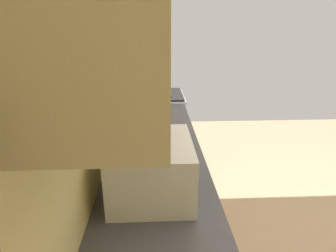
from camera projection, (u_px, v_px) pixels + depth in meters
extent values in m
plane|color=tan|center=(331.00, 249.00, 2.24)|extent=(6.22, 6.22, 0.00)
cube|color=#E4CD81|center=(97.00, 94.00, 1.71)|extent=(4.01, 0.12, 2.58)
cube|color=beige|center=(157.00, 245.00, 1.69)|extent=(3.13, 0.59, 0.88)
cube|color=#4A4B52|center=(156.00, 181.00, 1.53)|extent=(3.16, 0.62, 0.02)
cube|color=#332819|center=(200.00, 219.00, 1.91)|extent=(0.01, 0.01, 0.81)
cube|color=#332819|center=(192.00, 184.00, 2.33)|extent=(0.01, 0.01, 0.81)
cube|color=#332819|center=(186.00, 159.00, 2.75)|extent=(0.01, 0.01, 0.81)
cube|color=beige|center=(122.00, 0.00, 1.21)|extent=(1.78, 0.33, 0.68)
cube|color=#B7BABF|center=(157.00, 130.00, 3.46)|extent=(0.64, 0.64, 0.90)
cube|color=black|center=(183.00, 133.00, 3.49)|extent=(0.50, 0.01, 0.49)
cube|color=black|center=(157.00, 94.00, 3.31)|extent=(0.61, 0.60, 0.02)
cube|color=#B7BABF|center=(131.00, 88.00, 3.26)|extent=(0.61, 0.04, 0.18)
cylinder|color=#38383D|center=(167.00, 96.00, 3.17)|extent=(0.11, 0.11, 0.01)
cylinder|color=#38383D|center=(166.00, 90.00, 3.44)|extent=(0.11, 0.11, 0.01)
cylinder|color=#38383D|center=(147.00, 96.00, 3.16)|extent=(0.11, 0.11, 0.01)
cylinder|color=#38383D|center=(147.00, 91.00, 3.43)|extent=(0.11, 0.11, 0.01)
cube|color=white|center=(151.00, 167.00, 1.38)|extent=(0.46, 0.39, 0.28)
cube|color=black|center=(193.00, 170.00, 1.35)|extent=(0.29, 0.01, 0.19)
cube|color=#2D2D33|center=(188.00, 151.00, 1.55)|extent=(0.08, 0.01, 0.19)
cylinder|color=gold|center=(162.00, 109.00, 2.71)|extent=(0.13, 0.13, 0.04)
cylinder|color=#CBB653|center=(162.00, 108.00, 2.70)|extent=(0.11, 0.11, 0.02)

